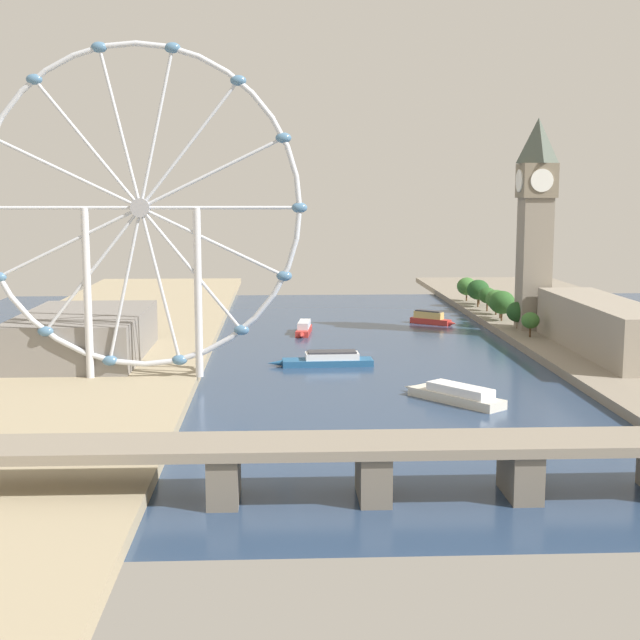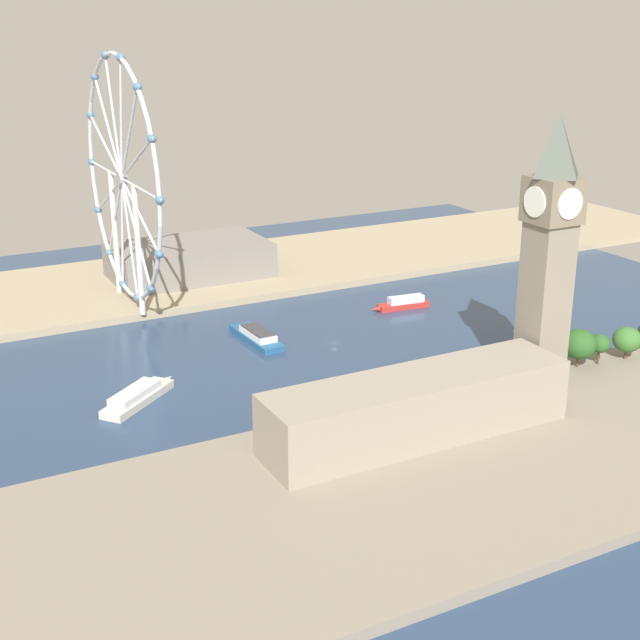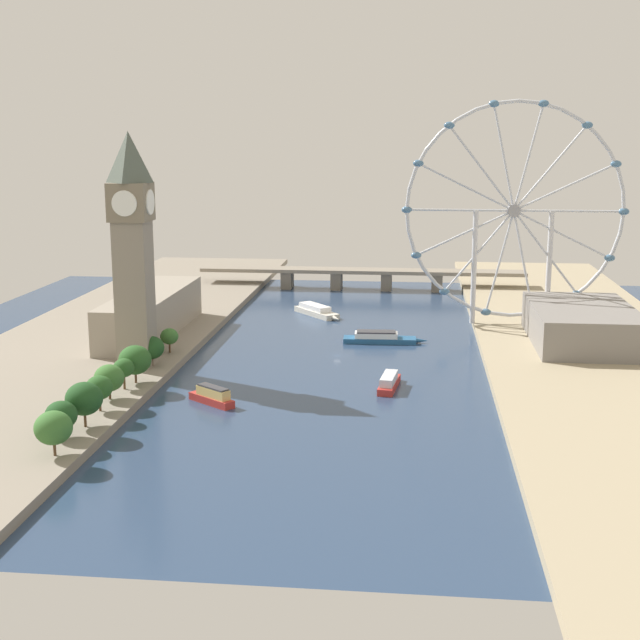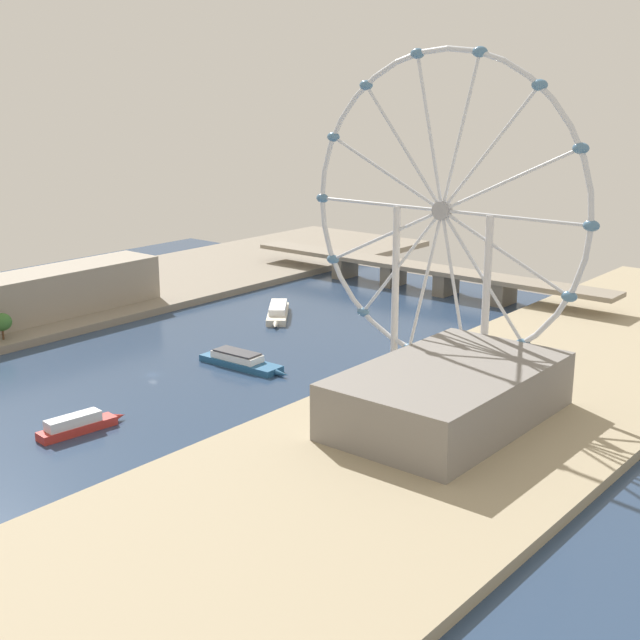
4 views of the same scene
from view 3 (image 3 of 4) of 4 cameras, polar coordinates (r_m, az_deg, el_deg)
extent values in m
plane|color=navy|center=(357.93, 1.12, -2.32)|extent=(376.53, 376.53, 0.00)
cube|color=gray|center=(380.52, -14.56, -1.61)|extent=(90.00, 520.00, 3.00)
cube|color=tan|center=(363.64, 17.57, -2.41)|extent=(90.00, 520.00, 3.00)
cube|color=gray|center=(332.55, -11.93, 1.64)|extent=(12.10, 12.10, 54.22)
cube|color=#776B57|center=(328.39, -12.19, 7.50)|extent=(14.04, 14.04, 13.90)
pyramid|color=#4C564C|center=(327.64, -12.31, 10.30)|extent=(12.70, 12.70, 18.26)
cylinder|color=white|center=(335.27, -11.80, 7.60)|extent=(9.20, 0.50, 9.20)
cylinder|color=white|center=(321.52, -12.59, 7.40)|extent=(9.20, 0.50, 9.20)
cylinder|color=white|center=(326.19, -10.97, 7.52)|extent=(0.50, 9.20, 9.20)
cylinder|color=white|center=(330.73, -13.39, 7.48)|extent=(0.50, 9.20, 9.20)
cube|color=gray|center=(389.44, -10.89, 0.46)|extent=(22.00, 91.64, 18.19)
cylinder|color=#513823|center=(249.83, -16.84, -8.01)|extent=(0.80, 0.80, 3.72)
ellipsoid|color=#386B2D|center=(247.92, -16.92, -6.71)|extent=(10.27, 10.27, 9.25)
cylinder|color=#513823|center=(263.11, -16.39, -7.04)|extent=(0.80, 0.80, 3.10)
ellipsoid|color=#1E471E|center=(261.51, -16.46, -5.95)|extent=(9.22, 9.22, 8.30)
cylinder|color=#513823|center=(271.00, -15.00, -6.28)|extent=(0.80, 0.80, 4.24)
ellipsoid|color=#1E471E|center=(269.09, -15.07, -4.95)|extent=(11.05, 11.05, 9.94)
cylinder|color=#513823|center=(284.97, -14.09, -5.34)|extent=(0.80, 0.80, 4.21)
ellipsoid|color=#285623|center=(283.43, -14.14, -4.27)|extent=(8.49, 8.49, 7.64)
cylinder|color=#513823|center=(296.76, -13.48, -4.72)|extent=(0.80, 0.80, 3.25)
ellipsoid|color=#386B2D|center=(295.25, -13.53, -3.68)|extent=(9.88, 9.88, 8.89)
cylinder|color=#513823|center=(306.97, -12.58, -3.98)|extent=(0.80, 0.80, 4.64)
ellipsoid|color=#285623|center=(305.62, -12.62, -3.05)|extent=(7.19, 7.19, 6.47)
cylinder|color=#513823|center=(314.03, -11.87, -3.68)|extent=(0.80, 0.80, 3.68)
ellipsoid|color=#285623|center=(312.41, -11.92, -2.55)|extent=(11.41, 11.41, 10.27)
cylinder|color=#513823|center=(335.44, -10.84, -2.68)|extent=(0.80, 0.80, 3.26)
ellipsoid|color=#1E471E|center=(334.14, -10.88, -1.78)|extent=(9.55, 9.55, 8.59)
cylinder|color=#513823|center=(355.00, -9.73, -1.80)|extent=(0.80, 0.80, 3.73)
ellipsoid|color=#386B2D|center=(353.92, -9.76, -1.05)|extent=(7.16, 7.16, 6.44)
torus|color=silver|center=(405.49, 12.47, 6.95)|extent=(97.32, 1.70, 97.32)
cylinder|color=#99999E|center=(405.49, 12.47, 6.95)|extent=(5.74, 3.00, 5.74)
cylinder|color=silver|center=(408.77, 15.83, 6.82)|extent=(47.81, 1.02, 1.02)
cylinder|color=silver|center=(407.69, 15.58, 8.28)|extent=(43.52, 1.02, 21.66)
cylinder|color=silver|center=(406.31, 14.71, 9.49)|extent=(30.61, 1.02, 38.01)
cylinder|color=silver|center=(404.90, 13.38, 10.21)|extent=(11.63, 1.02, 46.83)
cylinder|color=silver|center=(403.74, 11.86, 10.27)|extent=(11.63, 1.02, 46.83)
cylinder|color=silver|center=(403.07, 10.46, 9.67)|extent=(30.61, 1.02, 38.01)
cylinder|color=silver|center=(403.02, 9.46, 8.52)|extent=(43.52, 1.02, 21.66)
cylinder|color=silver|center=(403.61, 9.07, 7.06)|extent=(47.81, 1.02, 1.02)
cylinder|color=silver|center=(404.70, 9.36, 5.58)|extent=(43.52, 1.02, 21.66)
cylinder|color=silver|center=(406.09, 10.26, 4.39)|extent=(30.61, 1.02, 38.01)
cylinder|color=silver|center=(407.49, 11.58, 3.71)|extent=(11.63, 1.02, 46.83)
cylinder|color=silver|center=(408.64, 13.07, 3.67)|extent=(11.63, 1.02, 46.83)
cylinder|color=silver|center=(409.30, 14.44, 4.27)|extent=(30.61, 1.02, 38.01)
cylinder|color=silver|center=(409.34, 15.42, 5.39)|extent=(43.52, 1.02, 21.66)
ellipsoid|color=teal|center=(413.41, 19.12, 6.67)|extent=(4.80, 3.20, 3.20)
ellipsoid|color=teal|center=(411.26, 18.66, 9.58)|extent=(4.80, 3.20, 3.20)
ellipsoid|color=teal|center=(408.52, 16.96, 12.01)|extent=(4.80, 3.20, 3.20)
ellipsoid|color=teal|center=(405.71, 14.31, 13.46)|extent=(4.80, 3.20, 3.20)
ellipsoid|color=teal|center=(403.41, 11.23, 13.61)|extent=(4.80, 3.20, 3.20)
ellipsoid|color=teal|center=(402.06, 8.39, 12.39)|extent=(4.80, 3.20, 3.20)
ellipsoid|color=teal|center=(401.96, 6.40, 10.07)|extent=(4.80, 3.20, 3.20)
ellipsoid|color=teal|center=(403.13, 5.65, 7.14)|extent=(4.80, 3.20, 3.20)
ellipsoid|color=teal|center=(405.32, 6.27, 4.20)|extent=(4.80, 3.20, 3.20)
ellipsoid|color=teal|center=(408.08, 8.08, 1.84)|extent=(4.80, 3.20, 3.20)
ellipsoid|color=teal|center=(410.87, 10.71, 0.51)|extent=(4.80, 3.20, 3.20)
ellipsoid|color=teal|center=(413.14, 13.65, 0.45)|extent=(4.80, 3.20, 3.20)
ellipsoid|color=teal|center=(414.45, 16.34, 1.63)|extent=(4.80, 3.20, 3.20)
ellipsoid|color=teal|center=(414.54, 18.28, 3.85)|extent=(4.80, 3.20, 3.20)
cylinder|color=silver|center=(410.54, 14.64, 3.25)|extent=(2.40, 2.40, 51.90)
cylinder|color=silver|center=(406.94, 9.97, 3.39)|extent=(2.40, 2.40, 51.90)
cube|color=gray|center=(380.72, 16.65, -0.30)|extent=(41.10, 69.33, 15.41)
cube|color=gray|center=(512.08, 2.71, 3.20)|extent=(188.53, 15.41, 2.00)
cube|color=#70685B|center=(517.43, -2.13, 2.64)|extent=(6.00, 13.87, 9.74)
cube|color=#70685B|center=(514.07, 1.09, 2.59)|extent=(6.00, 13.87, 9.74)
cube|color=#70685B|center=(512.34, 4.34, 2.52)|extent=(6.00, 13.87, 9.74)
cube|color=#70685B|center=(512.27, 7.60, 2.45)|extent=(6.00, 13.87, 9.74)
cube|color=#B22D28|center=(312.82, 4.51, -4.22)|extent=(7.80, 22.67, 2.39)
cone|color=#B22D28|center=(325.13, 4.84, -3.60)|extent=(2.83, 4.24, 2.39)
cube|color=silver|center=(311.05, 4.49, -3.81)|extent=(6.18, 15.83, 2.83)
cube|color=#235684|center=(380.81, 3.89, -1.30)|extent=(31.55, 9.63, 2.19)
cone|color=#235684|center=(381.26, 6.62, -1.34)|extent=(5.71, 2.41, 2.19)
cube|color=white|center=(380.32, 3.66, -0.97)|extent=(18.64, 7.78, 2.27)
cube|color=#38383D|center=(380.00, 3.67, -0.76)|extent=(16.79, 7.38, 0.59)
cube|color=beige|center=(437.90, -0.22, 0.48)|extent=(25.02, 28.40, 2.59)
cone|color=beige|center=(423.52, 1.05, 0.09)|extent=(5.43, 5.86, 2.59)
cube|color=white|center=(438.66, -0.33, 0.85)|extent=(17.70, 19.74, 2.54)
cube|color=#B22D28|center=(296.25, -7.05, -5.18)|extent=(17.73, 15.08, 2.51)
cone|color=#B22D28|center=(304.61, -8.37, -4.74)|extent=(4.26, 4.09, 2.51)
cube|color=#DBB766|center=(294.73, -6.95, -4.70)|extent=(13.08, 11.26, 3.12)
cube|color=#38383D|center=(294.21, -6.96, -4.35)|extent=(11.89, 10.29, 0.57)
camera|label=1|loc=(672.75, 6.45, 9.38)|focal=49.79mm
camera|label=2|loc=(579.85, -25.85, 13.63)|focal=49.43mm
camera|label=4|loc=(252.19, 53.88, 8.08)|focal=48.59mm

